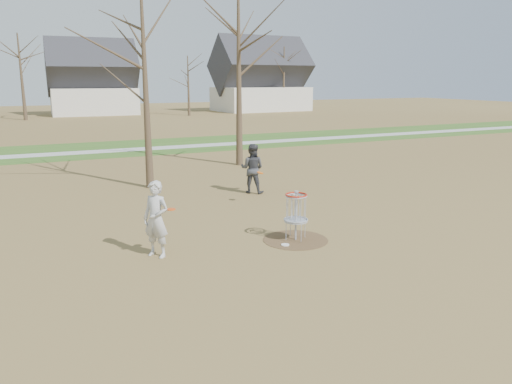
{
  "coord_description": "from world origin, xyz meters",
  "views": [
    {
      "loc": [
        -6.58,
        -11.42,
        4.35
      ],
      "look_at": [
        -0.5,
        1.5,
        1.1
      ],
      "focal_mm": 35.0,
      "sensor_mm": 36.0,
      "label": 1
    }
  ],
  "objects_px": {
    "player_standing": "(156,219)",
    "disc_golf_basket": "(296,208)",
    "player_throwing": "(252,169)",
    "disc_grounded": "(285,245)"
  },
  "relations": [
    {
      "from": "player_standing",
      "to": "disc_golf_basket",
      "type": "xyz_separation_m",
      "value": [
        3.77,
        -0.36,
        -0.05
      ]
    },
    {
      "from": "player_throwing",
      "to": "disc_golf_basket",
      "type": "height_order",
      "value": "player_throwing"
    },
    {
      "from": "player_standing",
      "to": "disc_golf_basket",
      "type": "distance_m",
      "value": 3.79
    },
    {
      "from": "player_throwing",
      "to": "disc_grounded",
      "type": "xyz_separation_m",
      "value": [
        -1.86,
        -6.12,
        -0.94
      ]
    },
    {
      "from": "player_standing",
      "to": "disc_golf_basket",
      "type": "height_order",
      "value": "player_standing"
    },
    {
      "from": "player_standing",
      "to": "disc_grounded",
      "type": "distance_m",
      "value": 3.48
    },
    {
      "from": "player_throwing",
      "to": "disc_golf_basket",
      "type": "bearing_deg",
      "value": 116.31
    },
    {
      "from": "player_throwing",
      "to": "disc_golf_basket",
      "type": "relative_size",
      "value": 1.42
    },
    {
      "from": "player_standing",
      "to": "disc_golf_basket",
      "type": "bearing_deg",
      "value": 44.88
    },
    {
      "from": "player_throwing",
      "to": "disc_grounded",
      "type": "distance_m",
      "value": 6.46
    }
  ]
}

